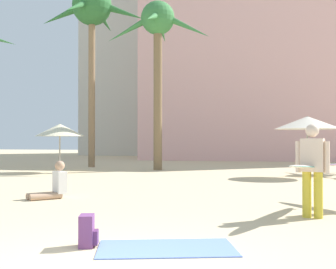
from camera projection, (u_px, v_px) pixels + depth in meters
name	position (u px, v px, depth m)	size (l,w,h in m)	color
hotel_pink	(270.00, 54.00, 35.57)	(18.53, 10.33, 16.31)	beige
palm_tree_far_left	(158.00, 33.00, 21.68)	(5.10, 5.33, 8.01)	brown
palm_tree_center	(92.00, 14.00, 24.27)	(5.79, 5.77, 9.60)	#896B4C
cafe_umbrella_2	(60.00, 130.00, 20.08)	(2.14, 2.14, 2.13)	gray
cafe_umbrella_3	(307.00, 123.00, 17.31)	(2.45, 2.45, 2.31)	gray
beach_towel	(166.00, 248.00, 5.91)	(1.76, 1.02, 0.01)	#6684E0
backpack	(87.00, 231.00, 6.01)	(0.30, 0.34, 0.42)	#6E3B71
person_near_left	(54.00, 185.00, 11.00)	(0.88, 0.90, 0.91)	tan
person_mid_right	(312.00, 167.00, 8.40)	(1.22, 3.05, 1.70)	gold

